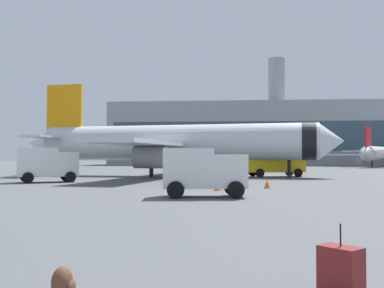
% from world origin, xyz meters
% --- Properties ---
extents(airplane_at_gate, '(35.70, 32.35, 10.50)m').
position_xyz_m(airplane_at_gate, '(-5.74, 46.81, 3.66)').
color(airplane_at_gate, silver).
rests_on(airplane_at_gate, ground).
extents(airplane_taxiing, '(22.06, 23.81, 7.81)m').
position_xyz_m(airplane_taxiing, '(31.74, 94.87, 2.72)').
color(airplane_taxiing, silver).
rests_on(airplane_taxiing, ground).
extents(service_truck, '(5.26, 4.32, 2.90)m').
position_xyz_m(service_truck, '(-15.05, 34.87, 1.61)').
color(service_truck, white).
rests_on(service_truck, ground).
extents(fuel_truck, '(6.41, 3.91, 3.20)m').
position_xyz_m(fuel_truck, '(5.05, 47.05, 1.77)').
color(fuel_truck, yellow).
rests_on(fuel_truck, ground).
extents(cargo_van, '(4.56, 2.66, 2.60)m').
position_xyz_m(cargo_van, '(-1.06, 22.02, 1.45)').
color(cargo_van, white).
rests_on(cargo_van, ground).
extents(safety_cone_mid, '(0.44, 0.44, 0.66)m').
position_xyz_m(safety_cone_mid, '(-0.47, 26.69, 0.33)').
color(safety_cone_mid, '#F2590C').
rests_on(safety_cone_mid, ground).
extents(safety_cone_far, '(0.44, 0.44, 0.74)m').
position_xyz_m(safety_cone_far, '(2.84, 29.02, 0.36)').
color(safety_cone_far, '#F2590C').
rests_on(safety_cone_far, ground).
extents(rolling_suitcase, '(0.73, 0.74, 1.10)m').
position_xyz_m(rolling_suitcase, '(2.10, 5.09, 0.39)').
color(rolling_suitcase, maroon).
rests_on(rolling_suitcase, ground).
extents(traveller_backpack, '(0.36, 0.40, 0.48)m').
position_xyz_m(traveller_backpack, '(-2.20, 4.50, 0.23)').
color(traveller_backpack, brown).
rests_on(traveller_backpack, ground).
extents(terminal_building, '(70.26, 19.80, 27.66)m').
position_xyz_m(terminal_building, '(5.24, 116.99, 7.97)').
color(terminal_building, gray).
rests_on(terminal_building, ground).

